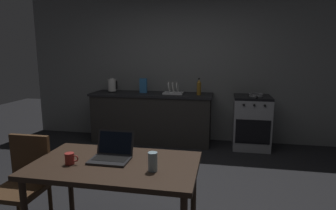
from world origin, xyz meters
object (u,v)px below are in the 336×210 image
Objects in this scene: bottle at (199,87)px; cereal_box at (143,86)px; stove_oven at (251,122)px; electric_kettle at (112,86)px; coffee_mug at (70,159)px; chair at (25,180)px; laptop at (112,154)px; dish_rack at (173,91)px; dining_table at (115,171)px; drinking_glass at (153,162)px; frying_pan at (256,95)px.

cereal_box is at bearing 176.00° from bottle.
stove_oven is 1.98m from cereal_box.
electric_kettle is at bearing -178.04° from cereal_box.
coffee_mug is (0.81, -2.93, -0.23)m from electric_kettle.
coffee_mug is at bearing -74.54° from electric_kettle.
chair is 7.89× the size of coffee_mug.
bottle is at bearing 87.27° from laptop.
dish_rack reaches higher than laptop.
laptop is (-0.05, 0.06, 0.12)m from dining_table.
cereal_box is (-0.23, 2.95, 0.24)m from coffee_mug.
stove_oven is 2.62× the size of dish_rack.
laptop is at bearing -68.39° from electric_kettle.
electric_kettle is at bearing 119.05° from laptop.
stove_oven is 3.11m from drinking_glass.
frying_pan is at bearing 59.33° from coffee_mug.
chair is at bearing -83.94° from electric_kettle.
drinking_glass is at bearing -14.68° from laptop.
laptop is 0.79× the size of frying_pan.
electric_kettle reaches higher than chair.
stove_oven is 3.13m from dining_table.
stove_oven is 3.43× the size of cereal_box.
dish_rack is at bearing -2.08° from cereal_box.
frying_pan reaches higher than coffee_mug.
coffee_mug is 0.43× the size of cereal_box.
bottle is at bearing -178.75° from frying_pan.
cereal_box is at bearing 94.39° from coffee_mug.
laptop reaches higher than drinking_glass.
electric_kettle is (-0.30, 2.83, 0.50)m from chair.
chair is at bearing 175.27° from drinking_glass.
frying_pan is (1.43, 2.74, 0.14)m from laptop.
dining_table is 9.25× the size of drinking_glass.
chair is 0.58m from coffee_mug.
stove_oven is at bearing -0.11° from dish_rack.
electric_kettle is at bearing 179.33° from frying_pan.
dining_table is at bearing -67.88° from electric_kettle.
cereal_box is at bearing 101.25° from dining_table.
bottle reaches higher than dining_table.
electric_kettle is at bearing 112.12° from dining_table.
dish_rack is at bearing 94.77° from chair.
laptop is at bearing -90.79° from dish_rack.
bottle is 1.00m from cereal_box.
dining_table is 11.86× the size of coffee_mug.
bottle reaches higher than electric_kettle.
chair is at bearing -95.68° from cereal_box.
frying_pan is 1.57× the size of cereal_box.
chair is 2.89m from electric_kettle.
cereal_box is 0.76× the size of dish_rack.
cereal_box reaches higher than electric_kettle.
dining_table is 5.33× the size of electric_kettle.
frying_pan is 1.95m from cereal_box.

